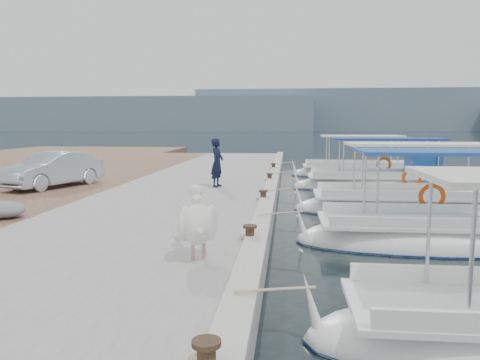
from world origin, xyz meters
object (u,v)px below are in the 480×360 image
Objects in this scene: fisherman at (217,163)px; fishing_caique_d at (383,185)px; parked_car at (53,169)px; fishing_caique_c at (410,209)px; fishing_caique_e at (357,174)px; pelican at (198,222)px; fishing_caique_b at (431,240)px.

fishing_caique_d is at bearing -49.09° from fisherman.
parked_car is (-12.84, -4.37, 0.97)m from fishing_caique_d.
fishing_caique_c and fishing_caique_d have the same top height.
fishing_caique_d is 5.16m from fishing_caique_e.
pelican is at bearing -106.28° from fishing_caique_e.
pelican is 0.89× the size of fisherman.
parked_car is at bearing 108.51° from fisherman.
pelican is at bearing -31.10° from parked_car.
fishing_caique_b is 0.84× the size of fishing_caique_c.
fishing_caique_d is 4.79× the size of pelican.
fishing_caique_b is at bearing -97.91° from fishing_caique_c.
pelican is at bearing -161.13° from fisherman.
fishing_caique_b and fishing_caique_e have the same top height.
fishing_caique_d reaches higher than pelican.
fishing_caique_e is 10.99m from fisherman.
fishing_caique_b is 14.88m from fishing_caique_e.
fishing_caique_d is 4.28× the size of fisherman.
fishing_caique_c is at bearing -89.18° from fishing_caique_e.
fishing_caique_c is 1.04× the size of fishing_caique_e.
pelican is at bearing -113.65° from fishing_caique_d.
fishing_caique_d is (0.24, 5.51, 0.06)m from fishing_caique_c.
fishing_caique_c is 4.13× the size of fisherman.
fishing_caique_d is 7.83m from fisherman.
fishing_caique_b and fishing_caique_d have the same top height.
fishing_caique_b is 8.56m from fisherman.
fishing_caique_b is 4.25m from fishing_caique_c.
fishing_caique_e reaches higher than pelican.
fishing_caique_c is 12.69m from parked_car.
fisherman reaches higher than fishing_caique_d.
pelican is at bearing -125.99° from fishing_caique_c.
fishing_caique_c is at bearing 14.24° from parked_car.
fishing_caique_d and fishing_caique_e have the same top height.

